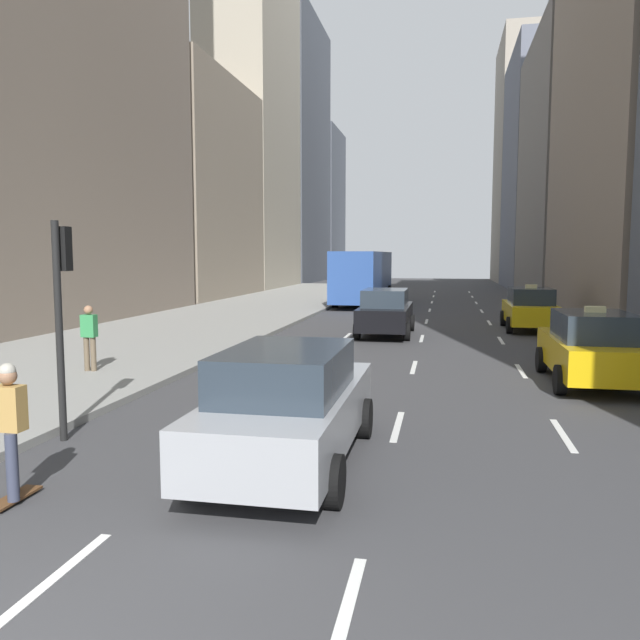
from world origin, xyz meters
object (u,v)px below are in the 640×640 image
(sedan_black_near, at_px, (289,405))
(city_bus, at_px, (364,275))
(taxi_lead, at_px, (591,348))
(skateboarder, at_px, (10,426))
(taxi_second, at_px, (530,309))
(pedestrian_mid_block, at_px, (89,335))
(traffic_light_pole, at_px, (61,294))
(sedan_silver_behind, at_px, (386,312))

(sedan_black_near, xyz_separation_m, city_bus, (-2.81, 30.34, 0.90))
(taxi_lead, distance_m, skateboarder, 12.41)
(taxi_second, xyz_separation_m, pedestrian_mid_block, (-12.12, -12.41, 0.19))
(skateboarder, bearing_deg, sedan_black_near, 33.71)
(taxi_second, distance_m, city_bus, 15.09)
(taxi_lead, height_order, traffic_light_pole, traffic_light_pole)
(sedan_black_near, distance_m, traffic_light_pole, 4.26)
(city_bus, height_order, traffic_light_pole, traffic_light_pole)
(sedan_silver_behind, height_order, skateboarder, sedan_silver_behind)
(sedan_silver_behind, bearing_deg, taxi_lead, -55.45)
(taxi_lead, bearing_deg, city_bus, 109.75)
(sedan_black_near, bearing_deg, taxi_second, 72.58)
(sedan_silver_behind, bearing_deg, city_bus, 100.41)
(city_bus, bearing_deg, skateboarder, -90.37)
(taxi_second, height_order, sedan_silver_behind, taxi_second)
(skateboarder, bearing_deg, pedestrian_mid_block, 115.15)
(sedan_black_near, distance_m, pedestrian_mid_block, 8.49)
(sedan_black_near, height_order, pedestrian_mid_block, pedestrian_mid_block)
(skateboarder, xyz_separation_m, traffic_light_pole, (-0.93, 2.53, 1.45))
(taxi_lead, distance_m, sedan_black_near, 8.89)
(sedan_silver_behind, relative_size, pedestrian_mid_block, 2.90)
(city_bus, xyz_separation_m, traffic_light_pole, (-1.14, -29.83, 0.62))
(city_bus, xyz_separation_m, pedestrian_mid_block, (-3.71, -24.91, -0.72))
(traffic_light_pole, bearing_deg, taxi_second, 61.15)
(taxi_lead, distance_m, taxi_second, 10.94)
(taxi_second, bearing_deg, skateboarder, -113.46)
(sedan_black_near, relative_size, traffic_light_pole, 1.33)
(taxi_second, height_order, pedestrian_mid_block, taxi_second)
(city_bus, distance_m, skateboarder, 32.37)
(sedan_black_near, height_order, sedan_silver_behind, sedan_silver_behind)
(pedestrian_mid_block, xyz_separation_m, traffic_light_pole, (2.57, -4.92, 1.34))
(taxi_second, distance_m, pedestrian_mid_block, 17.35)
(skateboarder, bearing_deg, taxi_second, 66.54)
(sedan_silver_behind, distance_m, traffic_light_pole, 15.13)
(skateboarder, xyz_separation_m, pedestrian_mid_block, (-3.50, 7.45, 0.10))
(taxi_second, xyz_separation_m, city_bus, (-8.41, 12.49, 0.91))
(taxi_lead, xyz_separation_m, sedan_black_near, (-5.60, -6.91, 0.01))
(taxi_lead, relative_size, city_bus, 0.38)
(sedan_silver_behind, bearing_deg, sedan_black_near, -90.00)
(taxi_lead, height_order, sedan_silver_behind, taxi_lead)
(taxi_second, bearing_deg, sedan_silver_behind, -153.37)
(traffic_light_pole, bearing_deg, sedan_silver_behind, 74.79)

